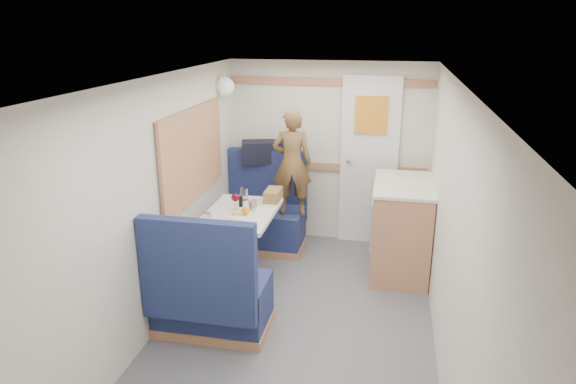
% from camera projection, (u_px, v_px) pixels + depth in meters
% --- Properties ---
extents(floor, '(4.50, 4.50, 0.00)m').
position_uv_depth(floor, '(287.00, 352.00, 3.89)').
color(floor, '#515156').
rests_on(floor, ground).
extents(ceiling, '(4.50, 4.50, 0.00)m').
position_uv_depth(ceiling, '(287.00, 84.00, 3.26)').
color(ceiling, silver).
rests_on(ceiling, wall_back).
extents(wall_back, '(2.20, 0.02, 2.00)m').
position_uv_depth(wall_back, '(328.00, 153.00, 5.67)').
color(wall_back, silver).
rests_on(wall_back, floor).
extents(wall_left, '(0.02, 4.50, 2.00)m').
position_uv_depth(wall_left, '(142.00, 218.00, 3.78)').
color(wall_left, silver).
rests_on(wall_left, floor).
extents(wall_right, '(0.02, 4.50, 2.00)m').
position_uv_depth(wall_right, '(451.00, 243.00, 3.37)').
color(wall_right, silver).
rests_on(wall_right, floor).
extents(oak_trim_low, '(2.15, 0.02, 0.08)m').
position_uv_depth(oak_trim_low, '(328.00, 167.00, 5.70)').
color(oak_trim_low, '#A86F4C').
rests_on(oak_trim_low, wall_back).
extents(oak_trim_high, '(2.15, 0.02, 0.08)m').
position_uv_depth(oak_trim_high, '(330.00, 82.00, 5.40)').
color(oak_trim_high, '#A86F4C').
rests_on(oak_trim_high, wall_back).
extents(side_window, '(0.04, 1.30, 0.72)m').
position_uv_depth(side_window, '(193.00, 153.00, 4.63)').
color(side_window, '#A3B398').
rests_on(side_window, wall_left).
extents(rear_door, '(0.62, 0.12, 1.86)m').
position_uv_depth(rear_door, '(369.00, 159.00, 5.56)').
color(rear_door, white).
rests_on(rear_door, wall_back).
extents(dinette_table, '(0.62, 0.92, 0.72)m').
position_uv_depth(dinette_table, '(241.00, 227.00, 4.76)').
color(dinette_table, white).
rests_on(dinette_table, floor).
extents(bench_far, '(0.90, 0.59, 1.05)m').
position_uv_depth(bench_far, '(264.00, 220.00, 5.65)').
color(bench_far, '#181A4F').
rests_on(bench_far, floor).
extents(bench_near, '(0.90, 0.59, 1.05)m').
position_uv_depth(bench_near, '(210.00, 299.00, 4.04)').
color(bench_near, '#181A4F').
rests_on(bench_near, floor).
extents(ledge, '(0.90, 0.14, 0.04)m').
position_uv_depth(ledge, '(269.00, 164.00, 5.71)').
color(ledge, '#A86F4C').
rests_on(ledge, bench_far).
extents(dome_light, '(0.20, 0.20, 0.20)m').
position_uv_depth(dome_light, '(224.00, 87.00, 5.26)').
color(dome_light, white).
rests_on(dome_light, wall_left).
extents(galley_counter, '(0.57, 0.92, 0.92)m').
position_uv_depth(galley_counter, '(401.00, 227.00, 5.03)').
color(galley_counter, '#A86F4C').
rests_on(galley_counter, floor).
extents(person, '(0.44, 0.32, 1.11)m').
position_uv_depth(person, '(292.00, 163.00, 5.26)').
color(person, brown).
rests_on(person, bench_far).
extents(duffel_bag, '(0.54, 0.37, 0.23)m').
position_uv_depth(duffel_bag, '(264.00, 152.00, 5.67)').
color(duffel_bag, black).
rests_on(duffel_bag, ledge).
extents(tray, '(0.33, 0.40, 0.02)m').
position_uv_depth(tray, '(249.00, 214.00, 4.63)').
color(tray, white).
rests_on(tray, dinette_table).
extents(orange_fruit, '(0.07, 0.07, 0.07)m').
position_uv_depth(orange_fruit, '(245.00, 211.00, 4.58)').
color(orange_fruit, orange).
rests_on(orange_fruit, tray).
extents(cheese_block, '(0.10, 0.07, 0.03)m').
position_uv_depth(cheese_block, '(238.00, 213.00, 4.59)').
color(cheese_block, '#F1DF8B').
rests_on(cheese_block, tray).
extents(wine_glass, '(0.08, 0.08, 0.17)m').
position_uv_depth(wine_glass, '(235.00, 198.00, 4.70)').
color(wine_glass, white).
rests_on(wine_glass, dinette_table).
extents(tumbler_left, '(0.07, 0.07, 0.11)m').
position_uv_depth(tumbler_left, '(207.00, 219.00, 4.38)').
color(tumbler_left, white).
rests_on(tumbler_left, dinette_table).
extents(tumbler_mid, '(0.08, 0.08, 0.12)m').
position_uv_depth(tumbler_mid, '(244.00, 194.00, 5.02)').
color(tumbler_mid, white).
rests_on(tumbler_mid, dinette_table).
extents(tumbler_right, '(0.07, 0.07, 0.11)m').
position_uv_depth(tumbler_right, '(252.00, 207.00, 4.68)').
color(tumbler_right, white).
rests_on(tumbler_right, dinette_table).
extents(beer_glass, '(0.06, 0.06, 0.09)m').
position_uv_depth(beer_glass, '(254.00, 204.00, 4.77)').
color(beer_glass, brown).
rests_on(beer_glass, dinette_table).
extents(pepper_grinder, '(0.04, 0.04, 0.10)m').
position_uv_depth(pepper_grinder, '(241.00, 201.00, 4.83)').
color(pepper_grinder, black).
rests_on(pepper_grinder, dinette_table).
extents(bread_loaf, '(0.14, 0.26, 0.11)m').
position_uv_depth(bread_loaf, '(273.00, 195.00, 5.01)').
color(bread_loaf, brown).
rests_on(bread_loaf, dinette_table).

